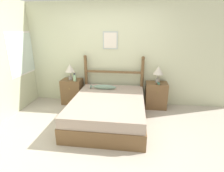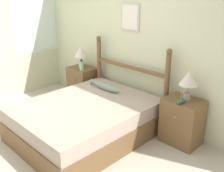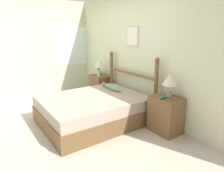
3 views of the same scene
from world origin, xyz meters
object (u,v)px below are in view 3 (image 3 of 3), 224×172
Objects in this scene: table_lamp_left at (99,64)px; table_lamp_right at (170,80)px; bed at (94,109)px; model_boat at (163,97)px; nightstand_right at (165,115)px; bottle at (99,73)px; nightstand_left at (100,87)px; fish_pillow at (112,87)px.

table_lamp_right is (2.21, 0.03, 0.00)m from table_lamp_left.
bed is 4.76× the size of table_lamp_right.
nightstand_right is at bearing 98.89° from model_boat.
nightstand_left is at bearing 139.80° from bottle.
table_lamp_left is 0.27m from bottle.
table_lamp_right is at bearing 92.56° from model_boat.
table_lamp_right is (0.01, 0.04, 0.61)m from nightstand_right.
fish_pillow is (0.76, -0.14, -0.17)m from bottle.
bed is 1.37m from nightstand_left.
nightstand_right is 1.03× the size of fish_pillow.
table_lamp_left and table_lamp_right have the same top height.
bottle reaches higher than nightstand_right.
nightstand_left is at bearing 176.76° from model_boat.
table_lamp_left is (-0.02, 0.00, 0.61)m from nightstand_left.
table_lamp_right reaches higher than fish_pillow.
bottle is (0.13, -0.11, 0.42)m from nightstand_left.
table_lamp_right reaches higher than bed.
bottle is at bearing -176.99° from nightstand_right.
table_lamp_left reaches higher than fish_pillow.
model_boat is at bearing 5.28° from fish_pillow.
model_boat is (2.22, -0.13, -0.26)m from table_lamp_left.
bottle is at bearing 143.48° from bed.
nightstand_left is (-1.09, 0.82, 0.07)m from bed.
model_boat is (0.01, -0.16, -0.26)m from table_lamp_right.
bottle is at bearing 169.65° from fish_pillow.
nightstand_right is 2.10m from bottle.
table_lamp_left is at bearing 143.45° from bed.
bottle is (-0.96, 0.71, 0.49)m from bed.
nightstand_left is 0.95m from fish_pillow.
model_boat is 0.29× the size of fish_pillow.
fish_pillow is at bearing -174.72° from model_boat.
table_lamp_left is 1.95× the size of bottle.
table_lamp_left is 1.01m from fish_pillow.
nightstand_right is at bearing 3.01° from bottle.
nightstand_right is 1.34m from fish_pillow.
table_lamp_left is at bearing -179.13° from table_lamp_right.
fish_pillow is (-1.31, -0.12, -0.11)m from model_boat.
nightstand_left is at bearing 143.03° from bed.
fish_pillow reaches higher than bed.
table_lamp_left is at bearing 143.25° from bottle.
model_boat is at bearing -0.46° from bottle.
model_boat is at bearing -3.24° from nightstand_left.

